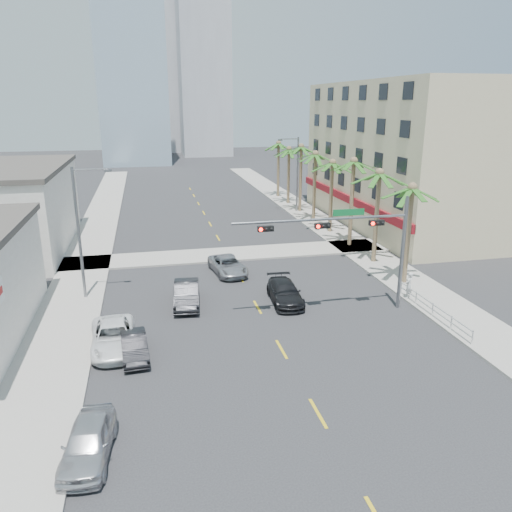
% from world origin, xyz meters
% --- Properties ---
extents(ground, '(260.00, 260.00, 0.00)m').
position_xyz_m(ground, '(0.00, 0.00, 0.00)').
color(ground, '#262628').
rests_on(ground, ground).
extents(sidewalk_right, '(4.00, 120.00, 0.15)m').
position_xyz_m(sidewalk_right, '(12.00, 20.00, 0.07)').
color(sidewalk_right, gray).
rests_on(sidewalk_right, ground).
extents(sidewalk_left, '(4.00, 120.00, 0.15)m').
position_xyz_m(sidewalk_left, '(-12.00, 20.00, 0.07)').
color(sidewalk_left, gray).
rests_on(sidewalk_left, ground).
extents(sidewalk_cross, '(80.00, 4.00, 0.15)m').
position_xyz_m(sidewalk_cross, '(0.00, 22.00, 0.07)').
color(sidewalk_cross, gray).
rests_on(sidewalk_cross, ground).
extents(building_right, '(15.25, 28.00, 15.00)m').
position_xyz_m(building_right, '(21.99, 30.00, 7.50)').
color(building_right, beige).
rests_on(building_right, ground).
extents(building_left_far, '(11.00, 18.00, 7.20)m').
position_xyz_m(building_left_far, '(-19.50, 28.00, 3.60)').
color(building_left_far, beige).
rests_on(building_left_far, ground).
extents(tower_far_left, '(14.00, 14.00, 48.00)m').
position_xyz_m(tower_far_left, '(-8.00, 95.00, 24.00)').
color(tower_far_left, '#99B2C6').
rests_on(tower_far_left, ground).
extents(tower_far_right, '(12.00, 12.00, 60.00)m').
position_xyz_m(tower_far_right, '(9.00, 110.00, 30.00)').
color(tower_far_right, '#ADADB2').
rests_on(tower_far_right, ground).
extents(tower_far_center, '(16.00, 16.00, 42.00)m').
position_xyz_m(tower_far_center, '(-3.00, 125.00, 21.00)').
color(tower_far_center, '#ADADB2').
rests_on(tower_far_center, ground).
extents(traffic_signal_mast, '(11.12, 0.54, 7.20)m').
position_xyz_m(traffic_signal_mast, '(5.78, 7.95, 5.06)').
color(traffic_signal_mast, slate).
rests_on(traffic_signal_mast, ground).
extents(palm_tree_0, '(4.80, 4.80, 7.80)m').
position_xyz_m(palm_tree_0, '(11.60, 12.00, 7.08)').
color(palm_tree_0, brown).
rests_on(palm_tree_0, ground).
extents(palm_tree_1, '(4.80, 4.80, 8.16)m').
position_xyz_m(palm_tree_1, '(11.60, 17.20, 7.43)').
color(palm_tree_1, brown).
rests_on(palm_tree_1, ground).
extents(palm_tree_2, '(4.80, 4.80, 8.52)m').
position_xyz_m(palm_tree_2, '(11.60, 22.40, 7.78)').
color(palm_tree_2, brown).
rests_on(palm_tree_2, ground).
extents(palm_tree_3, '(4.80, 4.80, 7.80)m').
position_xyz_m(palm_tree_3, '(11.60, 27.60, 7.08)').
color(palm_tree_3, brown).
rests_on(palm_tree_3, ground).
extents(palm_tree_4, '(4.80, 4.80, 8.16)m').
position_xyz_m(palm_tree_4, '(11.60, 32.80, 7.43)').
color(palm_tree_4, brown).
rests_on(palm_tree_4, ground).
extents(palm_tree_5, '(4.80, 4.80, 8.52)m').
position_xyz_m(palm_tree_5, '(11.60, 38.00, 7.78)').
color(palm_tree_5, brown).
rests_on(palm_tree_5, ground).
extents(palm_tree_6, '(4.80, 4.80, 7.80)m').
position_xyz_m(palm_tree_6, '(11.60, 43.20, 7.08)').
color(palm_tree_6, brown).
rests_on(palm_tree_6, ground).
extents(palm_tree_7, '(4.80, 4.80, 8.16)m').
position_xyz_m(palm_tree_7, '(11.60, 48.40, 7.43)').
color(palm_tree_7, brown).
rests_on(palm_tree_7, ground).
extents(streetlight_left, '(2.55, 0.25, 9.00)m').
position_xyz_m(streetlight_left, '(-11.00, 14.00, 5.06)').
color(streetlight_left, slate).
rests_on(streetlight_left, ground).
extents(streetlight_right, '(2.55, 0.25, 9.00)m').
position_xyz_m(streetlight_right, '(11.00, 38.00, 5.06)').
color(streetlight_right, slate).
rests_on(streetlight_right, ground).
extents(guardrail, '(0.08, 8.08, 1.00)m').
position_xyz_m(guardrail, '(10.30, 6.00, 0.67)').
color(guardrail, silver).
rests_on(guardrail, ground).
extents(car_parked_near, '(2.13, 4.37, 1.44)m').
position_xyz_m(car_parked_near, '(-9.40, -2.81, 0.72)').
color(car_parked_near, silver).
rests_on(car_parked_near, ground).
extents(car_parked_mid, '(1.59, 3.84, 1.23)m').
position_xyz_m(car_parked_mid, '(-7.80, 4.85, 0.62)').
color(car_parked_mid, black).
rests_on(car_parked_mid, ground).
extents(car_parked_far, '(2.67, 5.24, 1.42)m').
position_xyz_m(car_parked_far, '(-8.91, 6.06, 0.71)').
color(car_parked_far, white).
rests_on(car_parked_far, ground).
extents(car_lane_left, '(2.06, 4.79, 1.54)m').
position_xyz_m(car_lane_left, '(-4.49, 11.46, 0.77)').
color(car_lane_left, black).
rests_on(car_lane_left, ground).
extents(car_lane_center, '(2.85, 5.07, 1.34)m').
position_xyz_m(car_lane_center, '(-0.79, 17.14, 0.67)').
color(car_lane_center, '#A9AAAE').
rests_on(car_lane_center, ground).
extents(car_lane_right, '(2.21, 4.86, 1.38)m').
position_xyz_m(car_lane_right, '(2.00, 10.47, 0.69)').
color(car_lane_right, black).
rests_on(car_lane_right, ground).
extents(pedestrian, '(0.79, 0.77, 1.83)m').
position_xyz_m(pedestrian, '(10.30, 9.05, 1.06)').
color(pedestrian, silver).
rests_on(pedestrian, sidewalk_right).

